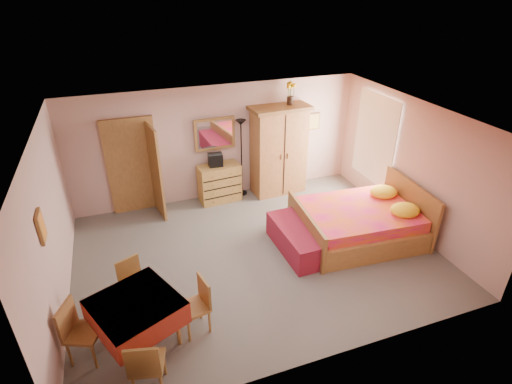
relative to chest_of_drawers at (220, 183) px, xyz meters
name	(u,v)px	position (x,y,z in m)	size (l,w,h in m)	color
floor	(256,254)	(0.09, -2.23, -0.44)	(6.50, 6.50, 0.00)	slate
ceiling	(256,120)	(0.09, -2.23, 2.16)	(6.50, 6.50, 0.00)	brown
wall_back	(219,143)	(0.09, 0.27, 0.86)	(6.50, 0.10, 2.60)	tan
wall_front	(327,286)	(0.09, -4.73, 0.86)	(6.50, 0.10, 2.60)	tan
wall_left	(50,229)	(-3.16, -2.23, 0.86)	(0.10, 5.00, 2.60)	tan
wall_right	(412,166)	(3.34, -2.23, 0.86)	(0.10, 5.00, 2.60)	tan
doorway	(133,167)	(-1.81, 0.24, 0.59)	(1.06, 0.12, 2.15)	#9E6B35
window	(375,139)	(3.30, -1.03, 1.01)	(0.08, 1.40, 1.95)	white
picture_left	(41,227)	(-3.13, -2.83, 1.26)	(0.04, 0.32, 0.42)	orange
picture_back	(314,121)	(2.44, 0.24, 1.11)	(0.30, 0.04, 0.40)	#D8BF59
chest_of_drawers	(220,183)	(0.00, 0.00, 0.00)	(0.93, 0.46, 0.87)	#B0813B
wall_mirror	(215,134)	(0.00, 0.21, 1.11)	(0.92, 0.05, 0.72)	silver
stereo	(215,160)	(-0.06, 0.01, 0.58)	(0.31, 0.23, 0.29)	black
floor_lamp	(241,158)	(0.58, 0.12, 0.48)	(0.23, 0.23, 1.83)	black
wardrobe	(279,150)	(1.44, -0.02, 0.61)	(1.33, 0.69, 2.09)	#AB6B3A
sunflower_vase	(290,93)	(1.69, 0.01, 1.91)	(0.20, 0.20, 0.51)	yellow
bed	(358,214)	(2.14, -2.37, 0.09)	(2.30, 1.81, 1.06)	#E5166B
bench	(295,239)	(0.80, -2.37, -0.19)	(0.55, 1.48, 0.49)	maroon
dining_table	(138,323)	(-2.14, -3.62, -0.05)	(1.05, 1.05, 0.77)	maroon
chair_south	(147,362)	(-2.10, -4.36, 0.01)	(0.40, 0.40, 0.89)	olive
chair_north	(136,285)	(-2.11, -2.86, -0.02)	(0.38, 0.38, 0.83)	olive
chair_west	(84,332)	(-2.83, -3.61, 0.02)	(0.41, 0.41, 0.91)	olive
chair_east	(194,307)	(-1.37, -3.63, 0.00)	(0.39, 0.39, 0.87)	#AB7639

